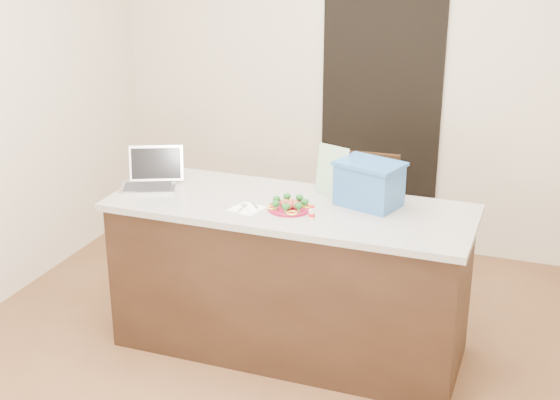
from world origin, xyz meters
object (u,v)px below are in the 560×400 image
(island, at_px, (290,278))
(napkin, at_px, (247,209))
(plate, at_px, (290,208))
(laptop, at_px, (152,176))
(chair, at_px, (360,219))
(blue_box, at_px, (369,184))
(yogurt_bottle, at_px, (312,214))

(island, xyz_separation_m, napkin, (-0.20, -0.15, 0.46))
(plate, relative_size, laptop, 0.63)
(laptop, height_order, chair, laptop)
(island, height_order, blue_box, blue_box)
(yogurt_bottle, bearing_deg, blue_box, 52.90)
(plate, height_order, chair, chair)
(plate, xyz_separation_m, napkin, (-0.22, -0.08, -0.01))
(laptop, bearing_deg, napkin, -37.26)
(island, xyz_separation_m, laptop, (-0.88, 0.01, 0.52))
(napkin, bearing_deg, island, 37.86)
(island, bearing_deg, chair, 75.13)
(island, bearing_deg, plate, -71.08)
(laptop, xyz_separation_m, blue_box, (1.30, 0.13, 0.07))
(island, relative_size, chair, 2.09)
(chair, bearing_deg, blue_box, -76.45)
(yogurt_bottle, xyz_separation_m, laptop, (-1.06, 0.18, 0.03))
(yogurt_bottle, relative_size, laptop, 0.20)
(island, height_order, yogurt_bottle, yogurt_bottle)
(plate, height_order, blue_box, blue_box)
(island, relative_size, blue_box, 5.03)
(yogurt_bottle, xyz_separation_m, blue_box, (0.23, 0.31, 0.10))
(napkin, height_order, blue_box, blue_box)
(plate, relative_size, blue_box, 0.59)
(blue_box, bearing_deg, napkin, -136.84)
(plate, relative_size, yogurt_bottle, 3.24)
(plate, relative_size, napkin, 1.53)
(napkin, bearing_deg, yogurt_bottle, -1.46)
(yogurt_bottle, bearing_deg, napkin, 178.54)
(plate, height_order, laptop, laptop)
(plate, relative_size, chair, 0.25)
(napkin, height_order, chair, chair)
(yogurt_bottle, distance_m, chair, 1.03)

